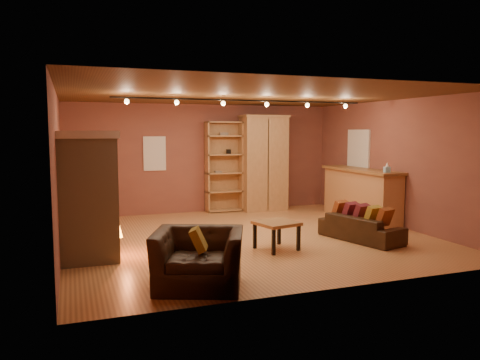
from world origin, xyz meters
name	(u,v)px	position (x,y,z in m)	size (l,w,h in m)	color
floor	(249,237)	(0.00, 0.00, 0.00)	(7.00, 7.00, 0.00)	#AD6D3D
ceiling	(249,95)	(0.00, 0.00, 2.80)	(7.00, 7.00, 0.00)	brown
back_wall	(204,158)	(0.00, 3.25, 1.40)	(7.00, 0.02, 2.80)	brown
left_wall	(58,173)	(-3.50, 0.00, 1.40)	(0.02, 6.50, 2.80)	brown
right_wall	(396,163)	(3.50, 0.00, 1.40)	(0.02, 6.50, 2.80)	brown
fireplace	(88,196)	(-3.04, -0.60, 1.06)	(1.01, 0.98, 2.12)	#C3B087
back_window	(155,154)	(-1.30, 3.23, 1.55)	(0.56, 0.04, 0.86)	white
bookcase	(223,166)	(0.48, 3.13, 1.20)	(0.97, 0.38, 2.36)	tan
armoire	(263,163)	(1.55, 2.93, 1.27)	(1.24, 0.70, 2.53)	tan
bar_counter	(361,194)	(3.20, 0.85, 0.62)	(0.67, 2.56, 1.22)	tan
tissue_box	(387,168)	(3.15, -0.16, 1.31)	(0.15, 0.15, 0.23)	#89BBDB
right_window	(358,150)	(3.47, 1.40, 1.65)	(0.05, 0.90, 1.00)	white
loveseat	(361,222)	(1.96, -0.97, 0.35)	(0.91, 1.75, 0.72)	black
armchair	(199,249)	(-1.71, -2.54, 0.52)	(1.40, 1.16, 1.04)	black
coffee_table	(277,226)	(0.12, -1.06, 0.43)	(0.80, 0.80, 0.51)	#956336
track_rail	(245,102)	(0.00, 0.20, 2.69)	(5.20, 0.09, 0.13)	black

